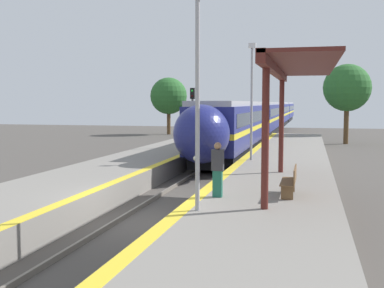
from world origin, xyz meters
TOP-DOWN VIEW (x-y plane):
  - ground_plane at (0.00, 0.00)m, footprint 120.00×120.00m
  - rail_left at (-0.72, 0.00)m, footprint 0.08×90.00m
  - rail_right at (0.72, 0.00)m, footprint 0.08×90.00m
  - train at (0.00, 49.68)m, footprint 2.83×85.41m
  - platform_right at (3.79, 0.00)m, footprint 4.42×64.00m
  - platform_left at (-3.62, 0.00)m, footprint 4.06×64.00m
  - platform_bench at (4.53, 1.09)m, footprint 0.44×1.75m
  - person_waiting at (2.37, 0.34)m, footprint 0.36×0.22m
  - railway_signal at (-2.28, 16.00)m, footprint 0.28×0.28m
  - lamppost_near at (2.20, -1.62)m, footprint 0.36×0.20m
  - lamppost_mid at (2.20, 10.14)m, footprint 0.36×0.20m
  - station_canopy at (4.48, 2.57)m, footprint 2.02×10.12m
  - background_tree_left at (-11.36, 40.99)m, footprint 4.35×4.35m
  - background_tree_right at (8.21, 32.05)m, footprint 4.29×4.29m

SIDE VIEW (x-z plane):
  - ground_plane at x=0.00m, z-range 0.00..0.00m
  - rail_left at x=-0.72m, z-range 0.00..0.15m
  - rail_right at x=0.72m, z-range 0.00..0.15m
  - platform_right at x=3.79m, z-range 0.00..0.89m
  - platform_left at x=-3.62m, z-range 0.00..0.89m
  - platform_bench at x=4.53m, z-range 0.92..1.81m
  - person_waiting at x=2.37m, z-range 0.91..2.59m
  - train at x=0.00m, z-range 0.27..4.12m
  - railway_signal at x=-2.28m, z-range 0.50..5.20m
  - lamppost_near at x=2.20m, z-range 1.28..7.07m
  - lamppost_mid at x=2.20m, z-range 1.28..7.07m
  - background_tree_left at x=-11.36m, z-range 1.18..7.92m
  - station_canopy at x=4.48m, z-range 2.65..6.79m
  - background_tree_right at x=8.21m, z-range 1.46..8.71m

